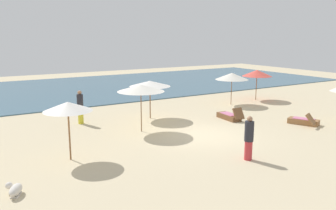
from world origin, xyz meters
The scene contains 12 objects.
ground_plane centered at (0.00, 0.00, 0.00)m, with size 60.00×60.00×0.00m, color beige.
ocean_water centered at (0.00, 17.00, 0.03)m, with size 48.00×16.00×0.06m, color #3D6075.
umbrella_0 centered at (-2.20, 2.21, 2.10)m, with size 2.24×2.24×2.26m.
umbrella_1 centered at (-0.55, 4.38, 1.94)m, with size 2.26×2.26×2.09m.
umbrella_2 centered at (8.57, 5.40, 1.91)m, with size 2.08×2.08×2.14m.
umbrella_3 centered at (-6.21, 0.12, 2.01)m, with size 1.77×1.77×2.19m.
umbrella_4 centered at (5.91, 5.02, 1.89)m, with size 2.17×2.17×2.11m.
lounger_0 centered at (3.04, 1.86, 0.18)m, with size 0.71×1.69×0.73m.
lounger_1 centered at (5.58, -1.00, 0.18)m, with size 1.22×1.77×0.70m.
person_0 centered at (-4.23, 5.17, 0.89)m, with size 0.37×0.37×1.75m.
person_1 centered at (-0.57, -3.31, 0.83)m, with size 0.44×0.44×1.66m.
dog centered at (-8.42, -1.99, 0.18)m, with size 0.57×0.73×0.34m.
Camera 1 is at (-9.50, -12.28, 4.55)m, focal length 37.26 mm.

